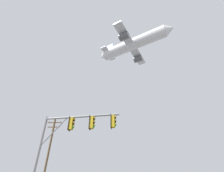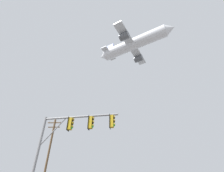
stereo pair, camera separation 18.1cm
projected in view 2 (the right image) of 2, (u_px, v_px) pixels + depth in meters
The scene contains 3 objects.
signal_pole_near at pixel (70, 134), 11.47m from camera, with size 5.91×1.07×6.34m.
utility_pole at pixel (49, 153), 21.84m from camera, with size 2.20×0.28×10.44m.
airplane at pixel (133, 44), 53.35m from camera, with size 25.57×19.74×7.45m.
Camera 2 is at (1.01, -4.79, 1.68)m, focal length 25.00 mm.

